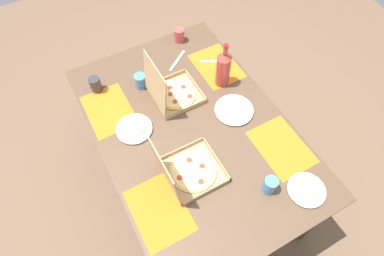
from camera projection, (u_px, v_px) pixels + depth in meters
The scene contains 18 objects.
ground_plane at pixel (192, 180), 2.54m from camera, with size 6.00×6.00×0.00m, color brown.
dining_table at pixel (192, 137), 1.98m from camera, with size 1.60×1.07×0.77m.
placemat_near_left at pixel (282, 147), 1.83m from camera, with size 0.36×0.26×0.00m, color orange.
placemat_near_right at pixel (216, 66), 2.17m from camera, with size 0.36×0.26×0.00m, color orange.
placemat_far_left at pixel (159, 211), 1.62m from camera, with size 0.36×0.26×0.00m, color orange.
placemat_far_right at pixel (109, 110), 1.97m from camera, with size 0.36×0.26×0.00m, color orange.
pizza_box_corner_right at pixel (187, 170), 1.69m from camera, with size 0.30×0.33×0.33m.
pizza_box_center at pixel (171, 92), 1.98m from camera, with size 0.29×0.29×0.32m.
plate_far_right at pixel (234, 110), 1.96m from camera, with size 0.24×0.24×0.02m.
plate_middle at pixel (307, 190), 1.67m from camera, with size 0.20×0.20×0.03m.
plate_near_left at pixel (135, 129), 1.88m from camera, with size 0.21×0.21×0.03m.
soda_bottle at pixel (223, 68), 1.98m from camera, with size 0.09×0.09×0.32m.
cup_red at pixel (141, 81), 2.03m from camera, with size 0.07×0.07×0.09m, color teal.
cup_clear_right at pixel (96, 84), 2.01m from camera, with size 0.07×0.07×0.11m, color #333338.
cup_clear_left at pixel (179, 35), 2.26m from camera, with size 0.07×0.07×0.10m, color #BF4742.
cup_spare at pixel (270, 185), 1.64m from camera, with size 0.07×0.07×0.10m, color teal.
knife_by_far_right at pixel (177, 61), 2.19m from camera, with size 0.21×0.02×0.01m, color #B7B7BC.
knife_by_near_right at pixel (215, 62), 2.19m from camera, with size 0.21×0.02×0.01m, color #B7B7BC.
Camera 1 is at (-0.90, 0.49, 2.36)m, focal length 29.91 mm.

